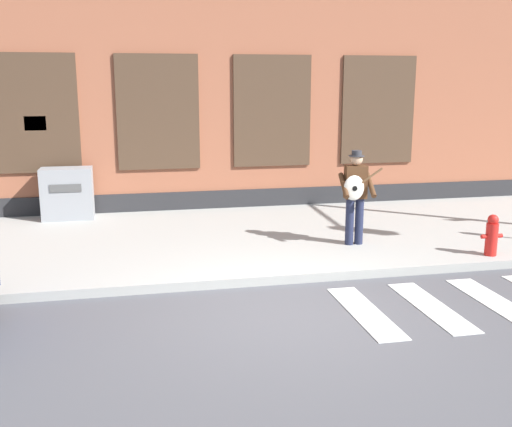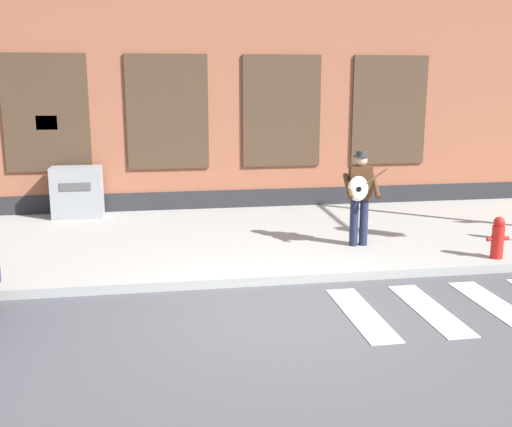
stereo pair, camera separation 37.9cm
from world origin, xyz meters
TOP-DOWN VIEW (x-y plane):
  - ground_plane at (0.00, 0.00)m, footprint 160.00×160.00m
  - sidewalk at (0.00, 3.70)m, footprint 28.00×5.12m
  - building_backdrop at (-0.00, 8.26)m, footprint 28.00×4.06m
  - busker at (1.93, 2.60)m, footprint 0.71×0.56m
  - utility_box at (-3.26, 5.81)m, footprint 1.06×0.57m
  - fire_hydrant at (3.94, 1.49)m, footprint 0.38×0.20m

SIDE VIEW (x-z plane):
  - ground_plane at x=0.00m, z-range 0.00..0.00m
  - sidewalk at x=0.00m, z-range 0.00..0.14m
  - fire_hydrant at x=3.94m, z-range 0.14..0.84m
  - utility_box at x=-3.26m, z-range 0.14..1.23m
  - busker at x=1.93m, z-range 0.26..1.94m
  - building_backdrop at x=0.00m, z-range -0.01..8.98m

